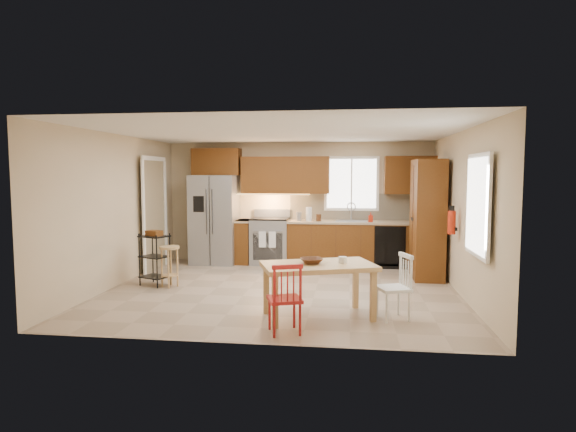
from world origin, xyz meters
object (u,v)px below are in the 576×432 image
Objects in this scene: table_bowl at (311,264)px; fire_extinguisher at (452,222)px; chair_white at (393,287)px; table_jar at (343,261)px; dining_table at (318,291)px; bar_stool at (170,266)px; chair_red at (285,298)px; soap_bottle at (371,217)px; pantry at (427,219)px; refrigerator at (215,219)px; range_stove at (270,242)px; utility_cart at (155,259)px.

fire_extinguisher is at bearing 37.59° from table_bowl.
chair_white is 0.71m from table_jar.
dining_table reaches higher than bar_stool.
table_bowl is (0.26, 0.65, 0.28)m from chair_red.
soap_bottle is 0.67× the size of table_bowl.
dining_table is 1.70× the size of chair_red.
fire_extinguisher reaches higher than chair_white.
dining_table is 0.95m from chair_white.
chair_white is (1.30, 0.70, 0.00)m from chair_red.
pantry is 1.07m from fire_extinguisher.
refrigerator is 3.18m from soap_bottle.
fire_extinguisher is 0.43× the size of chair_red.
pantry reaches higher than dining_table.
bar_stool is at bearing 117.31° from chair_red.
table_bowl reaches higher than dining_table.
refrigerator reaches higher than dining_table.
table_jar is (-1.45, -2.54, -0.33)m from pantry.
chair_red reaches higher than table_jar.
bar_stool is (-0.15, -2.16, -0.57)m from refrigerator.
range_stove is at bearing 82.07° from chair_red.
pantry is at bearing -43.45° from soap_bottle.
chair_white is at bearing -58.68° from range_stove.
refrigerator is at bearing 179.55° from soap_bottle.
refrigerator is 1.24m from range_stove.
range_stove is 8.47× the size of table_jar.
pantry reaches higher than chair_red.
table_bowl is at bearing -125.14° from pantry.
soap_bottle is 0.09× the size of pantry.
fire_extinguisher is (4.33, -1.98, 0.19)m from refrigerator.
bar_stool is 0.77× the size of utility_cart.
refrigerator is 4.31m from dining_table.
bar_stool is at bearing 155.23° from table_jar.
bar_stool is at bearing 131.63° from dining_table.
pantry is at bearing 54.86° from table_bowl.
refrigerator is at bearing 81.20° from bar_stool.
table_jar is (0.40, 0.09, 0.03)m from table_bowl.
range_stove is 1.11× the size of chair_red.
refrigerator is 5.06× the size of fire_extinguisher.
fire_extinguisher reaches higher than dining_table.
chair_white is 1.23× the size of bar_stool.
refrigerator is 1.98× the size of range_stove.
chair_red is (-0.35, -0.65, 0.07)m from dining_table.
dining_table is at bearing -123.84° from pantry.
refrigerator is 16.75× the size of table_jar.
soap_bottle is 2.27m from fire_extinguisher.
refrigerator is 2.18m from utility_cart.
fire_extinguisher is 3.31× the size of table_jar.
pantry is 3.24m from dining_table.
range_stove is at bearing 89.19° from dining_table.
pantry is 4.52m from bar_stool.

